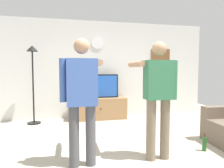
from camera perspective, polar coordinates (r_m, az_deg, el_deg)
ground_plane at (r=3.17m, az=5.39°, el=-20.82°), size 8.40×8.40×0.00m
back_wall at (r=5.76m, az=-3.72°, el=4.16°), size 6.40×0.10×2.70m
tv_stand at (r=5.50m, az=-3.58°, el=-6.95°), size 1.44×0.50×0.58m
television at (r=5.47m, az=-3.69°, el=-0.60°), size 1.04×0.07×0.64m
wall_clock at (r=5.74m, az=-4.13°, el=11.59°), size 0.33×0.03×0.33m
framed_picture at (r=6.29m, az=13.60°, el=6.85°), size 0.59×0.04×0.62m
floor_lamp at (r=5.28m, az=-21.65°, el=4.22°), size 0.32×0.32×1.93m
person_standing_nearer_lamp at (r=2.78m, az=-8.55°, el=-2.97°), size 0.59×0.78×1.76m
person_standing_nearer_couch at (r=3.03m, az=12.99°, el=-2.55°), size 0.59×0.78×1.74m
beverage_bottle at (r=3.76m, az=24.80°, el=-15.15°), size 0.07×0.07×0.30m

